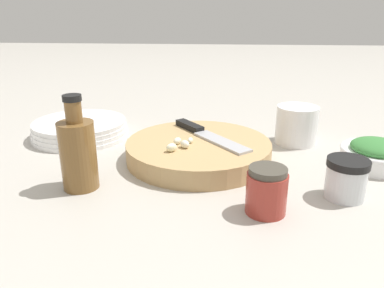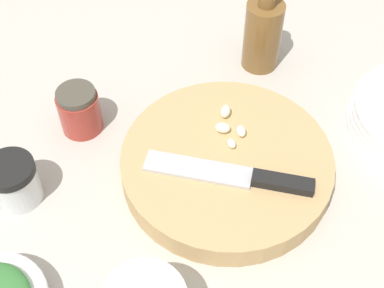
{
  "view_description": "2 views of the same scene",
  "coord_description": "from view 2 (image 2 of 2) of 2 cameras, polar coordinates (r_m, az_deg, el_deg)",
  "views": [
    {
      "loc": [
        -0.0,
        0.67,
        0.3
      ],
      "look_at": [
        0.05,
        0.0,
        0.05
      ],
      "focal_mm": 35.0,
      "sensor_mm": 36.0,
      "label": 1
    },
    {
      "loc": [
        -0.28,
        -0.36,
        0.61
      ],
      "look_at": [
        -0.0,
        -0.02,
        0.08
      ],
      "focal_mm": 50.0,
      "sensor_mm": 36.0,
      "label": 2
    }
  ],
  "objects": [
    {
      "name": "ground_plane",
      "position": [
        0.76,
        -0.6,
        -2.82
      ],
      "size": [
        5.0,
        5.0,
        0.0
      ],
      "primitive_type": "plane",
      "color": "#B2ADA3"
    },
    {
      "name": "honey_jar",
      "position": [
        0.81,
        -11.93,
        3.55
      ],
      "size": [
        0.06,
        0.06,
        0.07
      ],
      "color": "#9E3328",
      "rests_on": "ground_plane"
    },
    {
      "name": "spice_jar",
      "position": [
        0.75,
        -18.44,
        -3.83
      ],
      "size": [
        0.07,
        0.07,
        0.07
      ],
      "color": "silver",
      "rests_on": "ground_plane"
    },
    {
      "name": "cutting_board",
      "position": [
        0.75,
        3.69,
        -2.22
      ],
      "size": [
        0.29,
        0.29,
        0.04
      ],
      "color": "tan",
      "rests_on": "ground_plane"
    },
    {
      "name": "chef_knife",
      "position": [
        0.71,
        4.99,
        -3.38
      ],
      "size": [
        0.16,
        0.19,
        0.01
      ],
      "rotation": [
        0.0,
        0.0,
        0.69
      ],
      "color": "black",
      "rests_on": "cutting_board"
    },
    {
      "name": "oil_bottle",
      "position": [
        0.88,
        7.57,
        11.71
      ],
      "size": [
        0.06,
        0.06,
        0.16
      ],
      "color": "brown",
      "rests_on": "ground_plane"
    },
    {
      "name": "garlic_cloves",
      "position": [
        0.76,
        3.94,
        2.06
      ],
      "size": [
        0.05,
        0.07,
        0.02
      ],
      "color": "#EEEACE",
      "rests_on": "cutting_board"
    }
  ]
}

